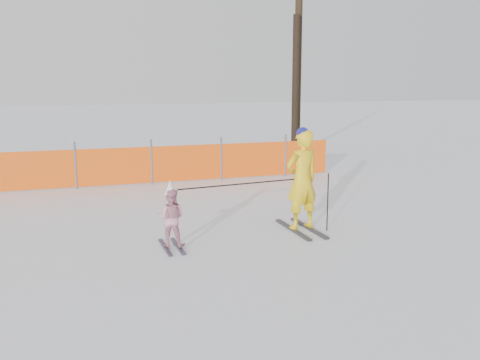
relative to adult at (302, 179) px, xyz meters
name	(u,v)px	position (x,y,z in m)	size (l,w,h in m)	color
ground	(249,239)	(-1.15, -0.27, -0.98)	(120.00, 120.00, 0.00)	white
adult	(302,179)	(0.00, 0.00, 0.00)	(0.76, 1.49, 1.97)	black
child	(171,217)	(-2.57, -0.30, -0.45)	(0.60, 0.97, 1.18)	black
ski_poles	(269,190)	(-0.73, -0.16, -0.13)	(2.91, 0.29, 1.10)	black
safety_fence	(60,169)	(-4.30, 5.54, -0.43)	(15.37, 0.06, 1.25)	#595960
tree_trunks	(297,76)	(4.47, 9.96, 2.03)	(0.48, 0.54, 6.57)	black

